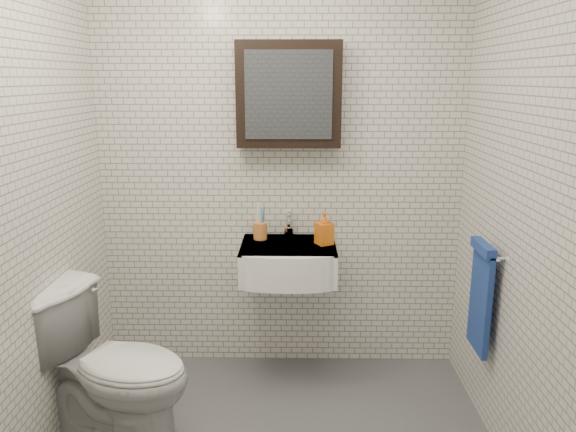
{
  "coord_description": "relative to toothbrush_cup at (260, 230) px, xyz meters",
  "views": [
    {
      "loc": [
        0.1,
        -2.36,
        1.79
      ],
      "look_at": [
        0.05,
        0.45,
        1.1
      ],
      "focal_mm": 35.0,
      "sensor_mm": 36.0,
      "label": 1
    }
  ],
  "objects": [
    {
      "name": "toilet",
      "position": [
        -0.68,
        -0.77,
        -0.5
      ],
      "size": [
        0.9,
        0.69,
        0.82
      ],
      "primitive_type": "imported",
      "rotation": [
        0.0,
        0.0,
        1.24
      ],
      "color": "white",
      "rests_on": "ground"
    },
    {
      "name": "toothbrush_cup",
      "position": [
        0.0,
        0.0,
        0.0
      ],
      "size": [
        0.09,
        0.09,
        0.22
      ],
      "rotation": [
        0.0,
        0.0,
        0.15
      ],
      "color": "#CA6F32",
      "rests_on": "washbasin"
    },
    {
      "name": "soap_bottle",
      "position": [
        0.38,
        -0.1,
        0.04
      ],
      "size": [
        0.12,
        0.12,
        0.19
      ],
      "primitive_type": "imported",
      "rotation": [
        0.0,
        0.0,
        0.49
      ],
      "color": "orange",
      "rests_on": "washbasin"
    },
    {
      "name": "washbasin",
      "position": [
        0.17,
        -0.15,
        -0.15
      ],
      "size": [
        0.55,
        0.5,
        0.2
      ],
      "color": "white",
      "rests_on": "room_shell"
    },
    {
      "name": "room_shell",
      "position": [
        0.12,
        -0.88,
        0.56
      ],
      "size": [
        2.22,
        2.02,
        2.51
      ],
      "color": "silver",
      "rests_on": "ground"
    },
    {
      "name": "towel_rail",
      "position": [
        1.16,
        -0.53,
        -0.18
      ],
      "size": [
        0.09,
        0.3,
        0.58
      ],
      "color": "silver",
      "rests_on": "room_shell"
    },
    {
      "name": "faucet",
      "position": [
        0.17,
        0.05,
        0.01
      ],
      "size": [
        0.06,
        0.2,
        0.15
      ],
      "color": "silver",
      "rests_on": "washbasin"
    },
    {
      "name": "mirror_cabinet",
      "position": [
        0.17,
        0.04,
        0.79
      ],
      "size": [
        0.6,
        0.15,
        0.6
      ],
      "color": "black",
      "rests_on": "room_shell"
    }
  ]
}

